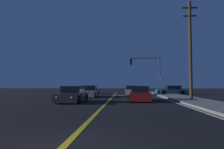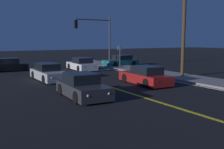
{
  "view_description": "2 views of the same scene",
  "coord_description": "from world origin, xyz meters",
  "px_view_note": "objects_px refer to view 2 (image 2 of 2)",
  "views": [
    {
      "loc": [
        1.42,
        -4.46,
        1.44
      ],
      "look_at": [
        -0.21,
        22.25,
        2.81
      ],
      "focal_mm": 32.54,
      "sensor_mm": 36.0,
      "label": 1
    },
    {
      "loc": [
        -8.84,
        -1.19,
        3.21
      ],
      "look_at": [
        -0.45,
        13.18,
        1.02
      ],
      "focal_mm": 42.32,
      "sensor_mm": 36.0,
      "label": 2
    }
  ],
  "objects_px": {
    "car_side_waiting_white": "(82,65)",
    "car_lead_oncoming_teal": "(121,61)",
    "utility_pole_right": "(184,19)",
    "car_mid_block_silver": "(48,73)",
    "car_distant_tail_red": "(145,76)",
    "street_sign_corner": "(120,54)",
    "car_following_oncoming_black": "(7,66)",
    "traffic_signal_near_right": "(97,33)",
    "car_parked_curb_charcoal": "(82,87)"
  },
  "relations": [
    {
      "from": "street_sign_corner",
      "to": "car_side_waiting_white",
      "type": "bearing_deg",
      "value": 158.46
    },
    {
      "from": "car_distant_tail_red",
      "to": "car_side_waiting_white",
      "type": "bearing_deg",
      "value": 94.3
    },
    {
      "from": "car_following_oncoming_black",
      "to": "car_lead_oncoming_teal",
      "type": "xyz_separation_m",
      "value": [
        13.05,
        -1.22,
        0.0
      ]
    },
    {
      "from": "car_parked_curb_charcoal",
      "to": "car_side_waiting_white",
      "type": "bearing_deg",
      "value": -111.55
    },
    {
      "from": "car_side_waiting_white",
      "to": "street_sign_corner",
      "type": "distance_m",
      "value": 4.3
    },
    {
      "from": "car_distant_tail_red",
      "to": "car_following_oncoming_black",
      "type": "bearing_deg",
      "value": 121.35
    },
    {
      "from": "car_distant_tail_red",
      "to": "utility_pole_right",
      "type": "xyz_separation_m",
      "value": [
        4.93,
        1.2,
        4.33
      ]
    },
    {
      "from": "car_lead_oncoming_teal",
      "to": "utility_pole_right",
      "type": "bearing_deg",
      "value": 173.61
    },
    {
      "from": "car_following_oncoming_black",
      "to": "car_distant_tail_red",
      "type": "relative_size",
      "value": 0.9
    },
    {
      "from": "car_lead_oncoming_teal",
      "to": "car_distant_tail_red",
      "type": "bearing_deg",
      "value": 152.6
    },
    {
      "from": "car_following_oncoming_black",
      "to": "car_lead_oncoming_teal",
      "type": "relative_size",
      "value": 0.92
    },
    {
      "from": "car_distant_tail_red",
      "to": "street_sign_corner",
      "type": "height_order",
      "value": "street_sign_corner"
    },
    {
      "from": "car_mid_block_silver",
      "to": "car_side_waiting_white",
      "type": "bearing_deg",
      "value": -136.49
    },
    {
      "from": "car_distant_tail_red",
      "to": "utility_pole_right",
      "type": "height_order",
      "value": "utility_pole_right"
    },
    {
      "from": "street_sign_corner",
      "to": "car_parked_curb_charcoal",
      "type": "bearing_deg",
      "value": -130.52
    },
    {
      "from": "car_parked_curb_charcoal",
      "to": "traffic_signal_near_right",
      "type": "height_order",
      "value": "traffic_signal_near_right"
    },
    {
      "from": "utility_pole_right",
      "to": "street_sign_corner",
      "type": "relative_size",
      "value": 3.67
    },
    {
      "from": "car_distant_tail_red",
      "to": "street_sign_corner",
      "type": "distance_m",
      "value": 9.82
    },
    {
      "from": "traffic_signal_near_right",
      "to": "street_sign_corner",
      "type": "relative_size",
      "value": 2.26
    },
    {
      "from": "car_following_oncoming_black",
      "to": "car_lead_oncoming_teal",
      "type": "distance_m",
      "value": 13.11
    },
    {
      "from": "car_parked_curb_charcoal",
      "to": "utility_pole_right",
      "type": "xyz_separation_m",
      "value": [
        10.64,
        2.92,
        4.33
      ]
    },
    {
      "from": "street_sign_corner",
      "to": "utility_pole_right",
      "type": "bearing_deg",
      "value": -79.94
    },
    {
      "from": "car_mid_block_silver",
      "to": "car_parked_curb_charcoal",
      "type": "height_order",
      "value": "same"
    },
    {
      "from": "car_following_oncoming_black",
      "to": "utility_pole_right",
      "type": "relative_size",
      "value": 0.44
    },
    {
      "from": "car_mid_block_silver",
      "to": "car_lead_oncoming_teal",
      "type": "bearing_deg",
      "value": -149.95
    },
    {
      "from": "car_lead_oncoming_teal",
      "to": "street_sign_corner",
      "type": "relative_size",
      "value": 1.74
    },
    {
      "from": "car_side_waiting_white",
      "to": "car_lead_oncoming_teal",
      "type": "xyz_separation_m",
      "value": [
        5.97,
        1.65,
        -0.0
      ]
    },
    {
      "from": "car_distant_tail_red",
      "to": "traffic_signal_near_right",
      "type": "bearing_deg",
      "value": 81.87
    },
    {
      "from": "utility_pole_right",
      "to": "car_parked_curb_charcoal",
      "type": "bearing_deg",
      "value": -164.65
    },
    {
      "from": "utility_pole_right",
      "to": "traffic_signal_near_right",
      "type": "bearing_deg",
      "value": 104.1
    },
    {
      "from": "utility_pole_right",
      "to": "car_lead_oncoming_teal",
      "type": "bearing_deg",
      "value": 86.3
    },
    {
      "from": "traffic_signal_near_right",
      "to": "car_mid_block_silver",
      "type": "bearing_deg",
      "value": 39.72
    },
    {
      "from": "traffic_signal_near_right",
      "to": "utility_pole_right",
      "type": "height_order",
      "value": "utility_pole_right"
    },
    {
      "from": "car_side_waiting_white",
      "to": "car_mid_block_silver",
      "type": "relative_size",
      "value": 0.95
    },
    {
      "from": "car_side_waiting_white",
      "to": "utility_pole_right",
      "type": "height_order",
      "value": "utility_pole_right"
    },
    {
      "from": "car_parked_curb_charcoal",
      "to": "utility_pole_right",
      "type": "height_order",
      "value": "utility_pole_right"
    },
    {
      "from": "car_following_oncoming_black",
      "to": "car_mid_block_silver",
      "type": "distance_m",
      "value": 8.25
    },
    {
      "from": "street_sign_corner",
      "to": "car_lead_oncoming_teal",
      "type": "bearing_deg",
      "value": 56.28
    },
    {
      "from": "street_sign_corner",
      "to": "car_mid_block_silver",
      "type": "bearing_deg",
      "value": -158.07
    },
    {
      "from": "car_lead_oncoming_teal",
      "to": "car_parked_curb_charcoal",
      "type": "bearing_deg",
      "value": 138.23
    },
    {
      "from": "car_mid_block_silver",
      "to": "car_parked_curb_charcoal",
      "type": "relative_size",
      "value": 1.12
    },
    {
      "from": "traffic_signal_near_right",
      "to": "car_parked_curb_charcoal",
      "type": "bearing_deg",
      "value": 59.7
    },
    {
      "from": "car_side_waiting_white",
      "to": "utility_pole_right",
      "type": "distance_m",
      "value": 11.61
    },
    {
      "from": "car_lead_oncoming_teal",
      "to": "utility_pole_right",
      "type": "xyz_separation_m",
      "value": [
        -0.71,
        -11.06,
        4.33
      ]
    },
    {
      "from": "car_side_waiting_white",
      "to": "car_parked_curb_charcoal",
      "type": "height_order",
      "value": "same"
    },
    {
      "from": "car_distant_tail_red",
      "to": "car_parked_curb_charcoal",
      "type": "height_order",
      "value": "same"
    },
    {
      "from": "car_mid_block_silver",
      "to": "traffic_signal_near_right",
      "type": "xyz_separation_m",
      "value": [
        7.75,
        6.44,
        3.34
      ]
    },
    {
      "from": "car_mid_block_silver",
      "to": "car_parked_curb_charcoal",
      "type": "distance_m",
      "value": 7.17
    },
    {
      "from": "car_side_waiting_white",
      "to": "car_mid_block_silver",
      "type": "bearing_deg",
      "value": -133.81
    },
    {
      "from": "traffic_signal_near_right",
      "to": "utility_pole_right",
      "type": "distance_m",
      "value": 11.07
    }
  ]
}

